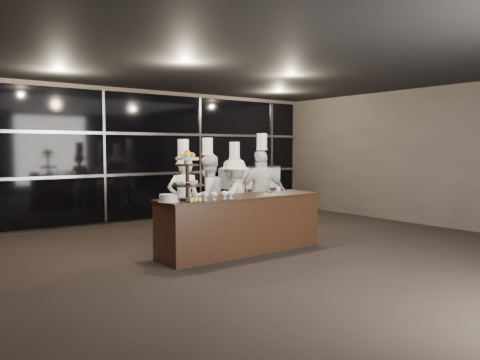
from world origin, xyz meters
TOP-DOWN VIEW (x-y plane):
  - room at (0.00, 0.00)m, footprint 10.00×10.00m
  - window_wall at (0.00, 4.94)m, footprint 8.60×0.10m
  - buffet_counter at (-0.37, 1.18)m, footprint 2.84×0.74m
  - display_stand at (-1.37, 1.18)m, footprint 0.48×0.48m
  - compotes at (-0.96, 0.96)m, footprint 0.57×0.11m
  - layer_cake at (-1.71, 1.13)m, footprint 0.30×0.30m
  - pastry_squares at (-1.36, 1.02)m, footprint 0.20×0.13m
  - small_plate at (0.16, 1.08)m, footprint 0.20×0.20m
  - chef_cup at (0.66, 1.43)m, footprint 0.08×0.08m
  - display_case at (2.26, 4.30)m, footprint 1.48×0.65m
  - chef_a at (-0.84, 2.20)m, footprint 0.64×0.51m
  - chef_b at (-0.26, 2.33)m, footprint 0.80×0.65m
  - chef_c at (0.23, 2.18)m, footprint 1.11×0.90m
  - chef_d at (0.70, 1.95)m, footprint 1.05×0.67m

SIDE VIEW (x-z plane):
  - buffet_counter at x=-0.37m, z-range 0.01..0.93m
  - display_case at x=2.26m, z-range 0.07..1.31m
  - chef_c at x=0.23m, z-range -0.14..1.66m
  - chef_b at x=-0.26m, z-range -0.13..1.74m
  - chef_a at x=-0.84m, z-range -0.12..1.72m
  - chef_d at x=0.70m, z-range -0.13..1.83m
  - small_plate at x=0.16m, z-range 0.91..0.96m
  - pastry_squares at x=-1.36m, z-range 0.92..0.97m
  - chef_cup at x=0.66m, z-range 0.92..0.99m
  - layer_cake at x=-1.71m, z-range 0.92..1.03m
  - compotes at x=-0.96m, z-range 0.94..1.06m
  - display_stand at x=-1.37m, z-range 0.97..1.71m
  - room at x=0.00m, z-range -3.50..6.50m
  - window_wall at x=0.00m, z-range 0.10..2.90m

